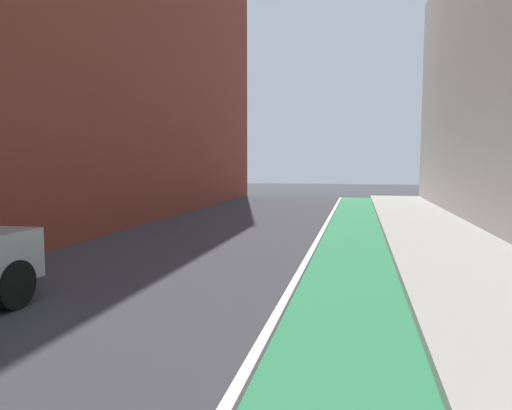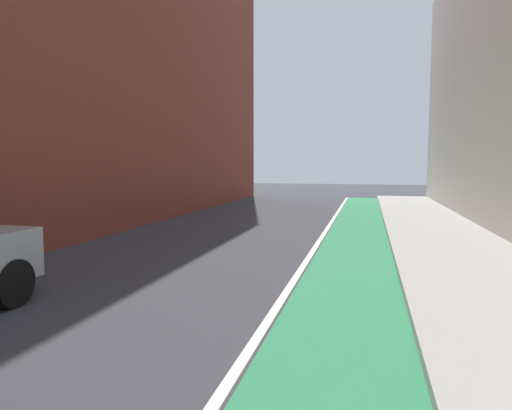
# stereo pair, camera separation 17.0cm
# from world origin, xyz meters

# --- Properties ---
(ground_plane) EXTENTS (76.12, 76.12, 0.00)m
(ground_plane) POSITION_xyz_m (0.00, 13.30, 0.00)
(ground_plane) COLOR #38383D
(bike_lane_paint) EXTENTS (1.60, 34.60, 0.00)m
(bike_lane_paint) POSITION_xyz_m (2.73, 15.30, 0.00)
(bike_lane_paint) COLOR #2D8451
(bike_lane_paint) RESTS_ON ground
(lane_divider_stripe) EXTENTS (0.12, 34.60, 0.00)m
(lane_divider_stripe) POSITION_xyz_m (1.83, 15.30, 0.00)
(lane_divider_stripe) COLOR white
(lane_divider_stripe) RESTS_ON ground
(sidewalk_right) EXTENTS (2.67, 34.60, 0.14)m
(sidewalk_right) POSITION_xyz_m (4.87, 15.30, 0.07)
(sidewalk_right) COLOR #A8A59E
(sidewalk_right) RESTS_ON ground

